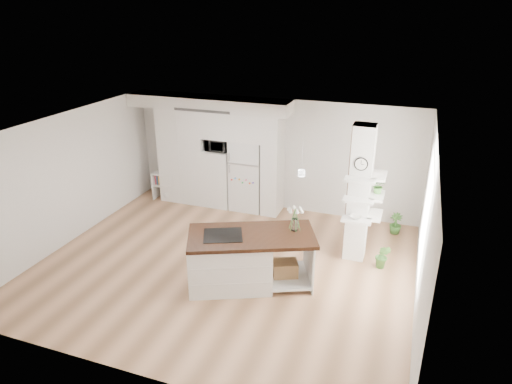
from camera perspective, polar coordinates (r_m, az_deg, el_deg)
floor at (r=8.97m, az=-3.90°, el=-9.13°), size 7.00×6.00×0.01m
room at (r=8.16m, az=-4.23°, el=2.05°), size 7.04×6.04×2.72m
cabinet_wall at (r=11.15m, az=-5.53°, el=5.73°), size 4.00×0.71×2.70m
refrigerator at (r=11.02m, az=-1.01°, el=2.17°), size 0.78×0.69×1.75m
column at (r=8.81m, az=13.25°, el=-0.47°), size 0.69×0.90×2.70m
window at (r=7.96m, az=20.44°, el=-2.70°), size 0.00×2.40×2.40m
pendant_light at (r=7.72m, az=7.83°, el=2.77°), size 0.12×0.12×0.10m
kitchen_island at (r=8.17m, az=-2.38°, el=-8.35°), size 2.43×1.84×1.56m
bookshelf at (r=11.96m, az=-11.11°, el=0.53°), size 0.62×0.38×0.72m
floor_plant_a at (r=9.07m, az=15.56°, el=-7.74°), size 0.33×0.29×0.51m
floor_plant_b at (r=10.48m, az=17.04°, el=-3.79°), size 0.31×0.31×0.47m
microwave at (r=11.02m, az=-4.82°, el=5.91°), size 0.54×0.37×0.30m
shelf_plant at (r=8.88m, az=15.09°, el=0.75°), size 0.27×0.23×0.30m
decor_bowl at (r=8.74m, az=12.35°, el=-3.07°), size 0.22×0.22×0.05m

